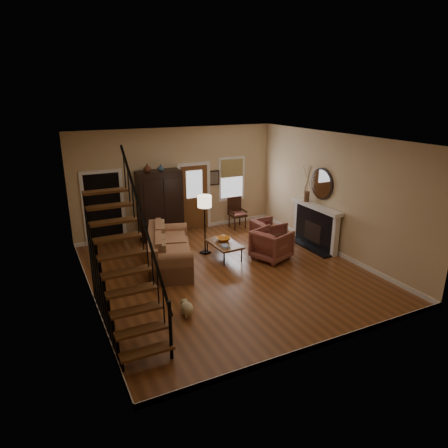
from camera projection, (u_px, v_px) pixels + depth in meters
name	position (u px, v px, depth m)	size (l,w,h in m)	color
room	(185.00, 200.00, 10.84)	(7.00, 7.33, 3.30)	brown
staircase	(123.00, 249.00, 7.21)	(0.94, 2.80, 3.20)	brown
fireplace	(317.00, 222.00, 11.50)	(0.33, 1.95, 2.30)	black
armoire	(160.00, 205.00, 12.05)	(1.30, 0.60, 2.10)	black
vase_a	(147.00, 168.00, 11.45)	(0.24, 0.24, 0.25)	#4C2619
vase_b	(161.00, 168.00, 11.62)	(0.20, 0.20, 0.21)	#334C60
sofa	(170.00, 249.00, 10.26)	(1.04, 2.42, 0.90)	#9A6846
coffee_table	(224.00, 250.00, 10.83)	(0.66, 1.13, 0.43)	brown
bowl	(223.00, 239.00, 10.90)	(0.39, 0.39, 0.09)	orange
books	(225.00, 246.00, 10.45)	(0.21, 0.28, 0.05)	beige
armchair_left	(272.00, 245.00, 10.69)	(0.88, 0.91, 0.82)	maroon
armchair_right	(268.00, 233.00, 11.70)	(0.81, 0.83, 0.76)	maroon
floor_lamp	(205.00, 225.00, 10.94)	(0.38, 0.38, 1.66)	black
side_chair	(237.00, 213.00, 13.12)	(0.54, 0.54, 1.02)	#311A0F
dog	(187.00, 309.00, 8.02)	(0.24, 0.41, 0.30)	beige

